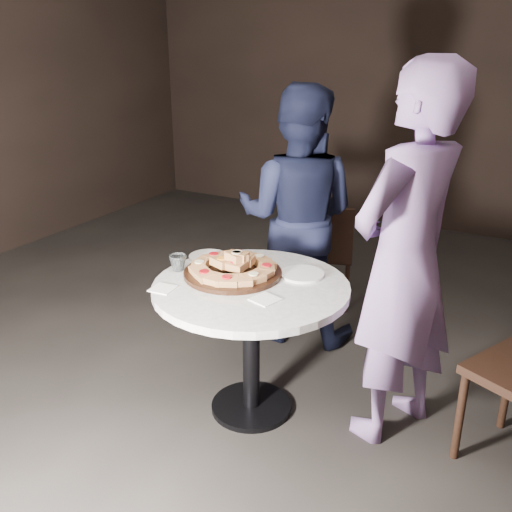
# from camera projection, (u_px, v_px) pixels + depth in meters

# --- Properties ---
(floor) EXTENTS (7.00, 7.00, 0.00)m
(floor) POSITION_uv_depth(u_px,v_px,m) (235.00, 394.00, 3.16)
(floor) COLOR black
(floor) RESTS_ON ground
(table) EXTENTS (1.11, 1.11, 0.72)m
(table) POSITION_uv_depth(u_px,v_px,m) (251.00, 309.00, 2.83)
(table) COLOR black
(table) RESTS_ON ground
(serving_board) EXTENTS (0.66, 0.66, 0.02)m
(serving_board) POSITION_uv_depth(u_px,v_px,m) (233.00, 273.00, 2.88)
(serving_board) COLOR black
(serving_board) RESTS_ON table
(focaccia_pile) EXTENTS (0.44, 0.44, 0.12)m
(focaccia_pile) POSITION_uv_depth(u_px,v_px,m) (234.00, 265.00, 2.86)
(focaccia_pile) COLOR #A97141
(focaccia_pile) RESTS_ON serving_board
(plate_left) EXTENTS (0.24, 0.24, 0.01)m
(plate_left) POSITION_uv_depth(u_px,v_px,m) (208.00, 257.00, 3.10)
(plate_left) COLOR white
(plate_left) RESTS_ON table
(plate_right) EXTENTS (0.27, 0.27, 0.01)m
(plate_right) POSITION_uv_depth(u_px,v_px,m) (302.00, 274.00, 2.88)
(plate_right) COLOR white
(plate_right) RESTS_ON table
(water_glass) EXTENTS (0.10, 0.10, 0.08)m
(water_glass) POSITION_uv_depth(u_px,v_px,m) (178.00, 263.00, 2.93)
(water_glass) COLOR silver
(water_glass) RESTS_ON table
(napkin_near) EXTENTS (0.12, 0.12, 0.01)m
(napkin_near) POSITION_uv_depth(u_px,v_px,m) (163.00, 289.00, 2.72)
(napkin_near) COLOR white
(napkin_near) RESTS_ON table
(napkin_far) EXTENTS (0.14, 0.14, 0.01)m
(napkin_far) POSITION_uv_depth(u_px,v_px,m) (265.00, 299.00, 2.61)
(napkin_far) COLOR white
(napkin_far) RESTS_ON table
(chair_far) EXTENTS (0.47, 0.48, 0.78)m
(chair_far) POSITION_uv_depth(u_px,v_px,m) (327.00, 249.00, 4.03)
(chair_far) COLOR black
(chair_far) RESTS_ON ground
(diner_navy) EXTENTS (0.89, 0.76, 1.61)m
(diner_navy) POSITION_uv_depth(u_px,v_px,m) (297.00, 217.00, 3.54)
(diner_navy) COLOR #141831
(diner_navy) RESTS_ON ground
(diner_teal) EXTENTS (0.64, 0.77, 1.79)m
(diner_teal) POSITION_uv_depth(u_px,v_px,m) (405.00, 261.00, 2.60)
(diner_teal) COLOR slate
(diner_teal) RESTS_ON ground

